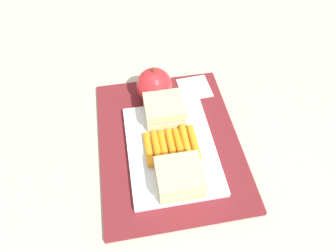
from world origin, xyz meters
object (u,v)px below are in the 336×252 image
object	(u,v)px
food_tray	(171,149)
apple	(154,85)
carrot_sticks_bundle	(171,145)
sandwich_half_right	(165,110)
paper_napkin	(194,88)
sandwich_half_left	(180,177)

from	to	relation	value
food_tray	apple	size ratio (longest dim) A/B	2.60
carrot_sticks_bundle	apple	world-z (taller)	apple
sandwich_half_right	paper_napkin	xyz separation A→B (m)	(0.08, -0.08, -0.03)
food_tray	sandwich_half_left	distance (m)	0.08
food_tray	paper_napkin	bearing A→B (deg)	-27.71
apple	sandwich_half_left	bearing A→B (deg)	-177.22
food_tray	paper_napkin	world-z (taller)	food_tray
sandwich_half_left	paper_napkin	size ratio (longest dim) A/B	1.14
sandwich_half_right	sandwich_half_left	bearing A→B (deg)	180.00
food_tray	apple	bearing A→B (deg)	4.25
carrot_sticks_bundle	apple	distance (m)	0.15
paper_napkin	sandwich_half_left	bearing A→B (deg)	160.55
sandwich_half_right	apple	xyz separation A→B (m)	(0.07, 0.01, 0.00)
food_tray	paper_napkin	size ratio (longest dim) A/B	3.29
food_tray	carrot_sticks_bundle	bearing A→B (deg)	154.59
sandwich_half_left	apple	size ratio (longest dim) A/B	0.90
food_tray	carrot_sticks_bundle	xyz separation A→B (m)	(-0.00, 0.00, 0.01)
sandwich_half_right	paper_napkin	world-z (taller)	sandwich_half_right
food_tray	sandwich_half_right	xyz separation A→B (m)	(0.08, 0.00, 0.03)
carrot_sticks_bundle	apple	bearing A→B (deg)	4.15
food_tray	apple	world-z (taller)	apple
carrot_sticks_bundle	food_tray	bearing A→B (deg)	-25.41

